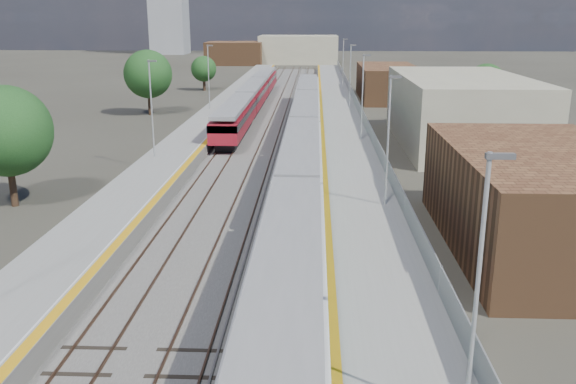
{
  "coord_description": "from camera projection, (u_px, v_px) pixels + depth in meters",
  "views": [
    {
      "loc": [
        2.4,
        -12.43,
        11.62
      ],
      "look_at": [
        0.96,
        20.27,
        2.2
      ],
      "focal_mm": 38.0,
      "sensor_mm": 36.0,
      "label": 1
    }
  ],
  "objects": [
    {
      "name": "buildings",
      "position": [
        230.0,
        21.0,
        146.11
      ],
      "size": [
        72.0,
        185.5,
        40.0
      ],
      "color": "brown",
      "rests_on": "ground"
    },
    {
      "name": "red_train",
      "position": [
        253.0,
        95.0,
        77.82
      ],
      "size": [
        2.65,
        53.77,
        3.34
      ],
      "color": "black",
      "rests_on": "ground"
    },
    {
      "name": "tree_b",
      "position": [
        148.0,
        74.0,
        73.77
      ],
      "size": [
        5.81,
        5.81,
        7.87
      ],
      "color": "#382619",
      "rests_on": "ground"
    },
    {
      "name": "tracks",
      "position": [
        278.0,
        125.0,
        67.3
      ],
      "size": [
        8.96,
        160.0,
        0.17
      ],
      "color": "#4C3323",
      "rests_on": "ground"
    },
    {
      "name": "tree_a",
      "position": [
        6.0,
        131.0,
        37.58
      ],
      "size": [
        5.66,
        5.66,
        7.67
      ],
      "color": "#382619",
      "rests_on": "ground"
    },
    {
      "name": "tree_c",
      "position": [
        204.0,
        69.0,
        98.93
      ],
      "size": [
        4.11,
        4.11,
        5.57
      ],
      "color": "#382619",
      "rests_on": "ground"
    },
    {
      "name": "platform_left",
      "position": [
        209.0,
        124.0,
        65.88
      ],
      "size": [
        4.3,
        155.0,
        8.52
      ],
      "color": "slate",
      "rests_on": "ground"
    },
    {
      "name": "tree_d",
      "position": [
        486.0,
        83.0,
        73.85
      ],
      "size": [
        4.61,
        4.61,
        6.25
      ],
      "color": "#382619",
      "rests_on": "ground"
    },
    {
      "name": "ground",
      "position": [
        291.0,
        133.0,
        63.25
      ],
      "size": [
        320.0,
        320.0,
        0.0
      ],
      "primitive_type": "plane",
      "color": "#47443A",
      "rests_on": "ground"
    },
    {
      "name": "platform_right",
      "position": [
        341.0,
        124.0,
        65.27
      ],
      "size": [
        4.7,
        155.0,
        8.52
      ],
      "color": "slate",
      "rests_on": "ground"
    },
    {
      "name": "ballast_bed",
      "position": [
        272.0,
        129.0,
        65.73
      ],
      "size": [
        10.5,
        155.0,
        0.06
      ],
      "primitive_type": "cube",
      "color": "#565451",
      "rests_on": "ground"
    },
    {
      "name": "green_train",
      "position": [
        304.0,
        136.0,
        50.35
      ],
      "size": [
        2.8,
        77.91,
        3.08
      ],
      "color": "black",
      "rests_on": "ground"
    }
  ]
}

